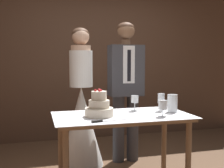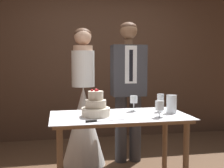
{
  "view_description": "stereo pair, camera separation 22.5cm",
  "coord_description": "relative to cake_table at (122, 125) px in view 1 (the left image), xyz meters",
  "views": [
    {
      "loc": [
        -0.91,
        -2.68,
        1.31
      ],
      "look_at": [
        -0.11,
        0.32,
        1.04
      ],
      "focal_mm": 45.0,
      "sensor_mm": 36.0,
      "label": 1
    },
    {
      "loc": [
        -0.7,
        -2.73,
        1.31
      ],
      "look_at": [
        -0.11,
        0.32,
        1.04
      ],
      "focal_mm": 45.0,
      "sensor_mm": 36.0,
      "label": 2
    }
  ],
  "objects": [
    {
      "name": "wine_glass_middle",
      "position": [
        0.46,
        0.1,
        0.23
      ],
      "size": [
        0.07,
        0.07,
        0.19
      ],
      "color": "silver",
      "rests_on": "cake_table"
    },
    {
      "name": "hurricane_candle",
      "position": [
        0.54,
        0.0,
        0.19
      ],
      "size": [
        0.1,
        0.1,
        0.18
      ],
      "color": "silver",
      "rests_on": "cake_table"
    },
    {
      "name": "tiered_cake",
      "position": [
        -0.24,
        -0.01,
        0.19
      ],
      "size": [
        0.27,
        0.27,
        0.26
      ],
      "color": "beige",
      "rests_on": "cake_table"
    },
    {
      "name": "groom",
      "position": [
        0.29,
        0.78,
        0.34
      ],
      "size": [
        0.42,
        0.25,
        1.78
      ],
      "color": "#38383D",
      "rests_on": "ground_plane"
    },
    {
      "name": "wine_glass_near",
      "position": [
        0.19,
        0.18,
        0.22
      ],
      "size": [
        0.08,
        0.08,
        0.16
      ],
      "color": "silver",
      "rests_on": "cake_table"
    },
    {
      "name": "bride",
      "position": [
        -0.29,
        0.78,
        -0.04
      ],
      "size": [
        0.54,
        0.54,
        1.69
      ],
      "color": "white",
      "rests_on": "ground_plane"
    },
    {
      "name": "wall_back",
      "position": [
        0.11,
        2.03,
        0.76
      ],
      "size": [
        5.57,
        0.12,
        2.86
      ],
      "primitive_type": "cube",
      "color": "#513828",
      "rests_on": "ground_plane"
    },
    {
      "name": "wine_glass_far",
      "position": [
        0.35,
        -0.18,
        0.2
      ],
      "size": [
        0.08,
        0.08,
        0.16
      ],
      "color": "silver",
      "rests_on": "cake_table"
    },
    {
      "name": "cake_knife",
      "position": [
        -0.24,
        -0.25,
        0.11
      ],
      "size": [
        0.39,
        0.1,
        0.02
      ],
      "rotation": [
        0.0,
        0.0,
        0.2
      ],
      "color": "silver",
      "rests_on": "cake_table"
    },
    {
      "name": "cake_table",
      "position": [
        0.0,
        0.0,
        0.0
      ],
      "size": [
        1.35,
        0.71,
        0.77
      ],
      "color": "#8E6B4C",
      "rests_on": "ground_plane"
    }
  ]
}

